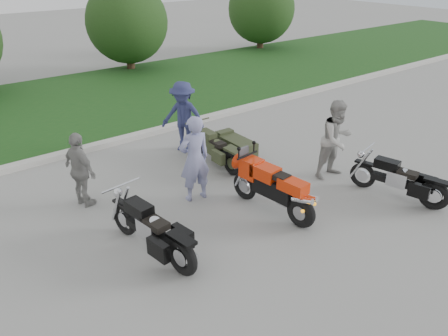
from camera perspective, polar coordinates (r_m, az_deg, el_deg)
ground at (r=8.62m, az=5.38°, el=-8.75°), size 80.00×80.00×0.00m
curb at (r=13.05m, az=-12.74°, el=3.76°), size 60.00×0.30×0.15m
grass_strip at (r=16.72m, az=-19.08°, el=7.92°), size 60.00×8.00×0.14m
tree_mid_right at (r=20.79m, az=-12.57°, el=18.12°), size 3.60×3.60×4.00m
tree_far_right at (r=25.28m, az=4.90°, el=19.96°), size 3.60×3.60×4.00m
sportbike_red at (r=9.03m, az=6.51°, el=-2.50°), size 0.52×2.19×1.04m
cruiser_left at (r=7.93m, az=-9.08°, el=-8.36°), size 0.59×2.37×0.92m
cruiser_right at (r=10.34m, az=22.20°, el=-1.63°), size 0.73×2.17×0.85m
cruiser_sidecar at (r=11.34m, az=0.53°, el=2.64°), size 1.08×2.15×0.83m
person_stripe at (r=9.37m, az=-3.88°, el=1.20°), size 0.76×0.56×1.94m
person_grey at (r=10.72m, az=14.49°, el=3.64°), size 0.97×0.78×1.92m
person_denim at (r=11.89m, az=-5.35°, el=6.68°), size 1.28×1.44×1.93m
person_back at (r=9.65m, az=-18.25°, el=-0.28°), size 0.62×1.04×1.67m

